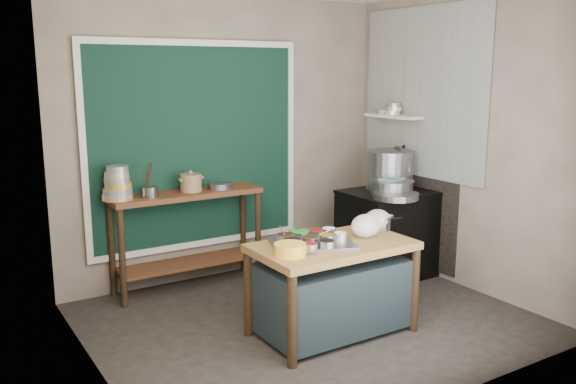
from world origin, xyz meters
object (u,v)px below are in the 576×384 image
saucepan (378,222)px  steamer (392,187)px  condiment_tray (312,243)px  ceramic_crock (191,184)px  prep_table (332,288)px  back_counter (188,240)px  stock_pot (389,170)px  yellow_basin (290,250)px  stove_block (389,234)px  utensil_cup (150,192)px

saucepan → steamer: bearing=46.5°
condiment_tray → ceramic_crock: size_ratio=2.86×
prep_table → back_counter: 1.68m
steamer → ceramic_crock: bearing=153.6°
stock_pot → steamer: 0.31m
ceramic_crock → condiment_tray: bearing=-77.3°
saucepan → steamer: (0.66, 0.58, 0.14)m
condiment_tray → yellow_basin: (-0.29, -0.14, 0.03)m
yellow_basin → saucepan: (1.03, 0.23, 0.02)m
saucepan → stock_pot: size_ratio=0.44×
yellow_basin → steamer: (1.69, 0.81, 0.16)m
yellow_basin → saucepan: saucepan is taller
prep_table → yellow_basin: (-0.46, -0.10, 0.42)m
prep_table → saucepan: size_ratio=5.57×
stove_block → steamer: size_ratio=2.02×
ceramic_crock → saucepan: bearing=-53.1°
utensil_cup → ceramic_crock: size_ratio=0.73×
yellow_basin → condiment_tray: bearing=25.3°
stove_block → saucepan: saucepan is taller
yellow_basin → saucepan: bearing=12.5°
back_counter → yellow_basin: back_counter is taller
yellow_basin → ceramic_crock: 1.69m
yellow_basin → utensil_cup: utensil_cup is taller
stove_block → ceramic_crock: (-1.85, 0.72, 0.60)m
condiment_tray → steamer: steamer is taller
stove_block → ceramic_crock: bearing=158.6°
stove_block → ceramic_crock: ceramic_crock is taller
yellow_basin → saucepan: 1.06m
yellow_basin → back_counter: bearing=93.5°
saucepan → utensil_cup: bearing=142.0°
prep_table → back_counter: back_counter is taller
stock_pot → utensil_cup: bearing=165.6°
back_counter → ceramic_crock: bearing=-7.1°
stove_block → yellow_basin: 2.07m
condiment_tray → utensil_cup: utensil_cup is taller
stock_pot → steamer: stock_pot is taller
back_counter → stove_block: bearing=-21.0°
stove_block → utensil_cup: bearing=163.3°
condiment_tray → saucepan: bearing=7.0°
stove_block → utensil_cup: size_ratio=5.68×
stove_block → ceramic_crock: size_ratio=4.15×
stock_pot → saucepan: bearing=-135.5°
stove_block → stock_pot: (0.05, 0.08, 0.65)m
ceramic_crock → stock_pot: (1.90, -0.64, 0.06)m
saucepan → utensil_cup: size_ratio=1.42×
prep_table → utensil_cup: size_ratio=7.88×
ceramic_crock → stock_pot: size_ratio=0.43×
ceramic_crock → stock_pot: bearing=-18.6°
back_counter → saucepan: back_counter is taller
prep_table → stock_pot: 1.82m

